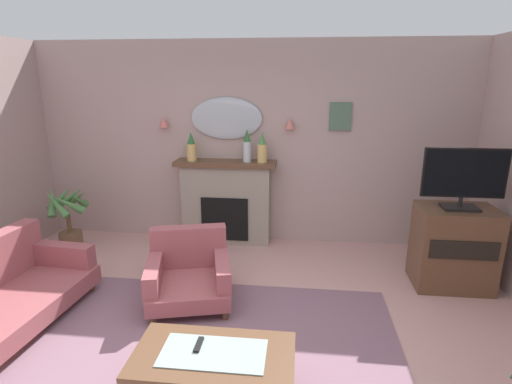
# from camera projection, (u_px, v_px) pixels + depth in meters

# --- Properties ---
(floor) EXTENTS (6.86, 6.61, 0.10)m
(floor) POSITION_uv_depth(u_px,v_px,m) (206.00, 378.00, 3.19)
(floor) COLOR #C6938E
(floor) RESTS_ON ground
(wall_back) EXTENTS (6.86, 0.10, 2.72)m
(wall_back) POSITION_uv_depth(u_px,v_px,m) (250.00, 144.00, 5.53)
(wall_back) COLOR #B29993
(wall_back) RESTS_ON ground
(patterned_rug) EXTENTS (3.20, 2.40, 0.01)m
(patterned_rug) POSITION_uv_depth(u_px,v_px,m) (211.00, 355.00, 3.37)
(patterned_rug) COLOR #7F5B6B
(patterned_rug) RESTS_ON ground
(fireplace) EXTENTS (1.36, 0.36, 1.16)m
(fireplace) POSITION_uv_depth(u_px,v_px,m) (226.00, 203.00, 5.57)
(fireplace) COLOR gray
(fireplace) RESTS_ON ground
(mantel_vase_right) EXTENTS (0.13, 0.13, 0.39)m
(mantel_vase_right) POSITION_uv_depth(u_px,v_px,m) (191.00, 148.00, 5.38)
(mantel_vase_right) COLOR tan
(mantel_vase_right) RESTS_ON fireplace
(mantel_vase_centre) EXTENTS (0.10, 0.10, 0.43)m
(mantel_vase_centre) POSITION_uv_depth(u_px,v_px,m) (247.00, 146.00, 5.29)
(mantel_vase_centre) COLOR silver
(mantel_vase_centre) RESTS_ON fireplace
(mantel_vase_left) EXTENTS (0.13, 0.13, 0.40)m
(mantel_vase_left) POSITION_uv_depth(u_px,v_px,m) (262.00, 149.00, 5.28)
(mantel_vase_left) COLOR tan
(mantel_vase_left) RESTS_ON fireplace
(wall_mirror) EXTENTS (0.96, 0.06, 0.56)m
(wall_mirror) POSITION_uv_depth(u_px,v_px,m) (226.00, 119.00, 5.39)
(wall_mirror) COLOR #B2BCC6
(wall_sconce_left) EXTENTS (0.14, 0.14, 0.14)m
(wall_sconce_left) POSITION_uv_depth(u_px,v_px,m) (164.00, 122.00, 5.45)
(wall_sconce_left) COLOR #D17066
(wall_sconce_right) EXTENTS (0.14, 0.14, 0.14)m
(wall_sconce_right) POSITION_uv_depth(u_px,v_px,m) (290.00, 123.00, 5.27)
(wall_sconce_right) COLOR #D17066
(framed_picture) EXTENTS (0.28, 0.03, 0.36)m
(framed_picture) POSITION_uv_depth(u_px,v_px,m) (340.00, 117.00, 5.23)
(framed_picture) COLOR #4C6B56
(coffee_table) EXTENTS (1.10, 0.60, 0.45)m
(coffee_table) POSITION_uv_depth(u_px,v_px,m) (214.00, 360.00, 2.75)
(coffee_table) COLOR brown
(coffee_table) RESTS_ON ground
(tv_remote) EXTENTS (0.04, 0.16, 0.02)m
(tv_remote) POSITION_uv_depth(u_px,v_px,m) (199.00, 345.00, 2.80)
(tv_remote) COLOR black
(tv_remote) RESTS_ON coffee_table
(armchair_near_fireplace) EXTENTS (0.98, 0.99, 0.71)m
(armchair_near_fireplace) POSITION_uv_depth(u_px,v_px,m) (189.00, 272.00, 4.17)
(armchair_near_fireplace) COLOR #934C51
(armchair_near_fireplace) RESTS_ON ground
(tv_cabinet) EXTENTS (0.80, 0.57, 0.90)m
(tv_cabinet) POSITION_uv_depth(u_px,v_px,m) (453.00, 247.00, 4.41)
(tv_cabinet) COLOR brown
(tv_cabinet) RESTS_ON ground
(tv_flatscreen) EXTENTS (0.84, 0.24, 0.65)m
(tv_flatscreen) POSITION_uv_depth(u_px,v_px,m) (464.00, 177.00, 4.18)
(tv_flatscreen) COLOR black
(tv_flatscreen) RESTS_ON tv_cabinet
(potted_plant_tall_palm) EXTENTS (0.59, 0.59, 0.90)m
(potted_plant_tall_palm) POSITION_uv_depth(u_px,v_px,m) (68.00, 216.00, 5.31)
(potted_plant_tall_palm) COLOR brown
(potted_plant_tall_palm) RESTS_ON ground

